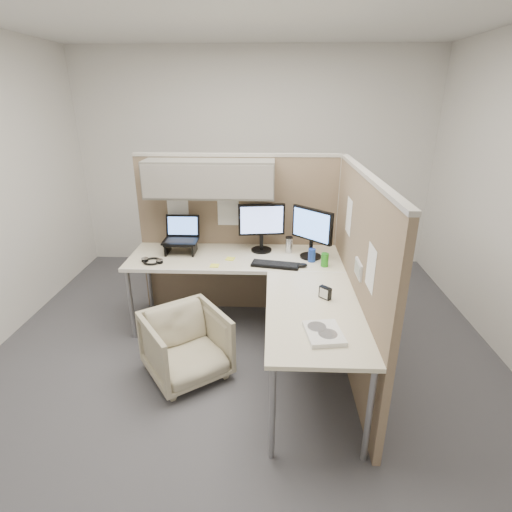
{
  "coord_description": "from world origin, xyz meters",
  "views": [
    {
      "loc": [
        0.23,
        -2.93,
        2.13
      ],
      "look_at": [
        0.1,
        0.25,
        0.85
      ],
      "focal_mm": 28.0,
      "sensor_mm": 36.0,
      "label": 1
    }
  ],
  "objects_px": {
    "office_chair": "(186,342)",
    "keyboard": "(275,265)",
    "monitor_left": "(262,224)",
    "desk": "(258,279)"
  },
  "relations": [
    {
      "from": "desk",
      "to": "keyboard",
      "type": "xyz_separation_m",
      "value": [
        0.14,
        0.19,
        0.05
      ]
    },
    {
      "from": "desk",
      "to": "keyboard",
      "type": "distance_m",
      "value": 0.25
    },
    {
      "from": "office_chair",
      "to": "keyboard",
      "type": "xyz_separation_m",
      "value": [
        0.71,
        0.58,
        0.44
      ]
    },
    {
      "from": "monitor_left",
      "to": "keyboard",
      "type": "bearing_deg",
      "value": -78.03
    },
    {
      "from": "monitor_left",
      "to": "keyboard",
      "type": "relative_size",
      "value": 1.11
    },
    {
      "from": "office_chair",
      "to": "monitor_left",
      "type": "bearing_deg",
      "value": 22.96
    },
    {
      "from": "desk",
      "to": "office_chair",
      "type": "bearing_deg",
      "value": -145.45
    },
    {
      "from": "office_chair",
      "to": "monitor_left",
      "type": "distance_m",
      "value": 1.31
    },
    {
      "from": "desk",
      "to": "monitor_left",
      "type": "distance_m",
      "value": 0.65
    },
    {
      "from": "monitor_left",
      "to": "office_chair",
      "type": "bearing_deg",
      "value": -128.98
    }
  ]
}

